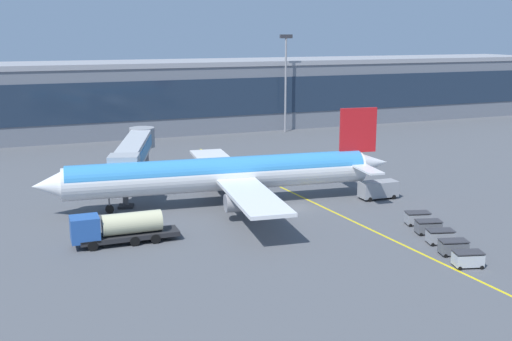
{
  "coord_description": "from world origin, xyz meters",
  "views": [
    {
      "loc": [
        -31.5,
        -65.5,
        21.07
      ],
      "look_at": [
        -3.95,
        2.67,
        4.5
      ],
      "focal_mm": 42.96,
      "sensor_mm": 36.0,
      "label": 1
    }
  ],
  "objects_px": {
    "crew_van": "(379,189)",
    "baggage_cart_0": "(468,259)",
    "baggage_cart_3": "(428,227)",
    "fuel_tanker": "(118,228)",
    "baggage_cart_2": "(440,236)",
    "main_airliner": "(223,174)",
    "baggage_cart_1": "(453,247)",
    "baggage_cart_4": "(417,218)"
  },
  "relations": [
    {
      "from": "crew_van",
      "to": "baggage_cart_0",
      "type": "distance_m",
      "value": 24.09
    },
    {
      "from": "baggage_cart_0",
      "to": "baggage_cart_3",
      "type": "height_order",
      "value": "same"
    },
    {
      "from": "fuel_tanker",
      "to": "baggage_cart_2",
      "type": "distance_m",
      "value": 32.88
    },
    {
      "from": "main_airliner",
      "to": "crew_van",
      "type": "height_order",
      "value": "main_airliner"
    },
    {
      "from": "baggage_cart_3",
      "to": "fuel_tanker",
      "type": "bearing_deg",
      "value": 163.75
    },
    {
      "from": "fuel_tanker",
      "to": "crew_van",
      "type": "distance_m",
      "value": 34.78
    },
    {
      "from": "baggage_cart_2",
      "to": "baggage_cart_1",
      "type": "bearing_deg",
      "value": -105.93
    },
    {
      "from": "baggage_cart_2",
      "to": "baggage_cart_3",
      "type": "distance_m",
      "value": 3.2
    },
    {
      "from": "main_airliner",
      "to": "fuel_tanker",
      "type": "xyz_separation_m",
      "value": [
        -14.68,
        -9.86,
        -2.22
      ]
    },
    {
      "from": "crew_van",
      "to": "baggage_cart_1",
      "type": "relative_size",
      "value": 1.71
    },
    {
      "from": "baggage_cart_4",
      "to": "fuel_tanker",
      "type": "bearing_deg",
      "value": 169.35
    },
    {
      "from": "crew_van",
      "to": "baggage_cart_0",
      "type": "relative_size",
      "value": 1.71
    },
    {
      "from": "fuel_tanker",
      "to": "baggage_cart_1",
      "type": "height_order",
      "value": "fuel_tanker"
    },
    {
      "from": "baggage_cart_0",
      "to": "baggage_cart_2",
      "type": "height_order",
      "value": "same"
    },
    {
      "from": "baggage_cart_3",
      "to": "baggage_cart_4",
      "type": "height_order",
      "value": "same"
    },
    {
      "from": "crew_van",
      "to": "baggage_cart_0",
      "type": "bearing_deg",
      "value": -103.59
    },
    {
      "from": "main_airliner",
      "to": "baggage_cart_3",
      "type": "relative_size",
      "value": 15.17
    },
    {
      "from": "main_airliner",
      "to": "baggage_cart_0",
      "type": "xyz_separation_m",
      "value": [
        14.07,
        -28.24,
        -3.19
      ]
    },
    {
      "from": "baggage_cart_1",
      "to": "main_airliner",
      "type": "bearing_deg",
      "value": 120.72
    },
    {
      "from": "crew_van",
      "to": "baggage_cart_4",
      "type": "relative_size",
      "value": 1.71
    },
    {
      "from": "baggage_cart_1",
      "to": "baggage_cart_2",
      "type": "relative_size",
      "value": 1.0
    },
    {
      "from": "baggage_cart_2",
      "to": "crew_van",
      "type": "bearing_deg",
      "value": 77.25
    },
    {
      "from": "baggage_cart_3",
      "to": "baggage_cart_4",
      "type": "xyz_separation_m",
      "value": [
        0.88,
        3.08,
        0.0
      ]
    },
    {
      "from": "crew_van",
      "to": "baggage_cart_3",
      "type": "xyz_separation_m",
      "value": [
        -3.03,
        -14.18,
        -0.53
      ]
    },
    {
      "from": "baggage_cart_2",
      "to": "baggage_cart_4",
      "type": "xyz_separation_m",
      "value": [
        1.76,
        6.15,
        0.0
      ]
    },
    {
      "from": "crew_van",
      "to": "fuel_tanker",
      "type": "bearing_deg",
      "value": -171.68
    },
    {
      "from": "baggage_cart_0",
      "to": "baggage_cart_2",
      "type": "relative_size",
      "value": 1.0
    },
    {
      "from": "baggage_cart_0",
      "to": "baggage_cart_1",
      "type": "distance_m",
      "value": 3.2
    },
    {
      "from": "baggage_cart_0",
      "to": "baggage_cart_3",
      "type": "relative_size",
      "value": 1.0
    },
    {
      "from": "fuel_tanker",
      "to": "baggage_cart_1",
      "type": "relative_size",
      "value": 3.66
    },
    {
      "from": "main_airliner",
      "to": "fuel_tanker",
      "type": "height_order",
      "value": "main_airliner"
    },
    {
      "from": "baggage_cart_0",
      "to": "baggage_cart_4",
      "type": "distance_m",
      "value": 12.8
    },
    {
      "from": "baggage_cart_1",
      "to": "baggage_cart_4",
      "type": "xyz_separation_m",
      "value": [
        2.64,
        9.23,
        0.0
      ]
    },
    {
      "from": "baggage_cart_4",
      "to": "baggage_cart_2",
      "type": "bearing_deg",
      "value": -105.93
    },
    {
      "from": "baggage_cart_2",
      "to": "baggage_cart_3",
      "type": "xyz_separation_m",
      "value": [
        0.88,
        3.08,
        0.0
      ]
    },
    {
      "from": "baggage_cart_2",
      "to": "baggage_cart_4",
      "type": "relative_size",
      "value": 1.0
    },
    {
      "from": "crew_van",
      "to": "baggage_cart_2",
      "type": "height_order",
      "value": "crew_van"
    },
    {
      "from": "main_airliner",
      "to": "baggage_cart_1",
      "type": "distance_m",
      "value": 29.44
    },
    {
      "from": "crew_van",
      "to": "baggage_cart_1",
      "type": "distance_m",
      "value": 20.89
    },
    {
      "from": "main_airliner",
      "to": "baggage_cart_0",
      "type": "bearing_deg",
      "value": -63.51
    },
    {
      "from": "crew_van",
      "to": "baggage_cart_0",
      "type": "height_order",
      "value": "crew_van"
    },
    {
      "from": "baggage_cart_1",
      "to": "baggage_cart_3",
      "type": "distance_m",
      "value": 6.4
    }
  ]
}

